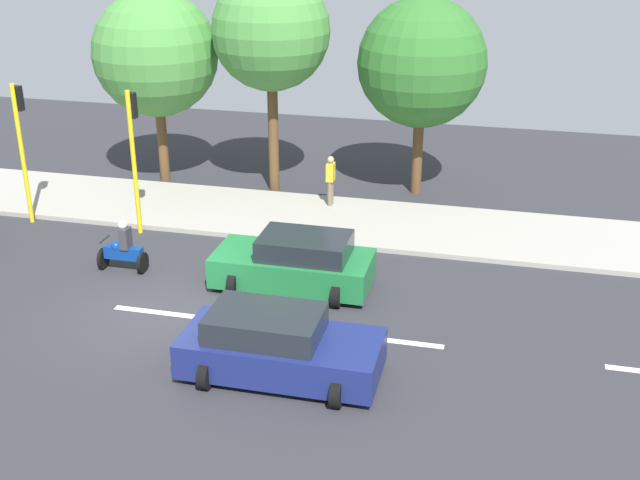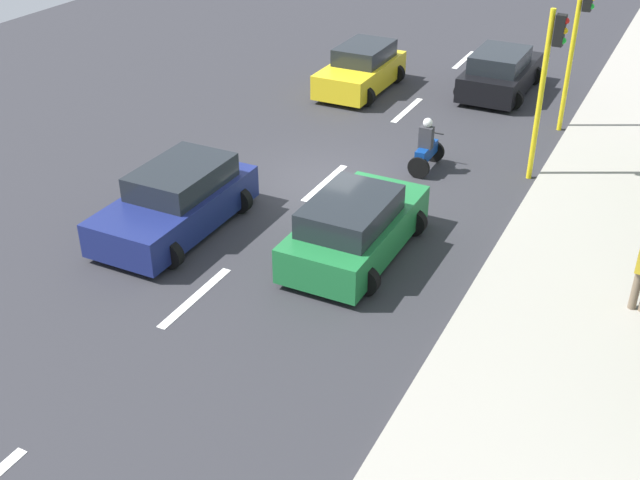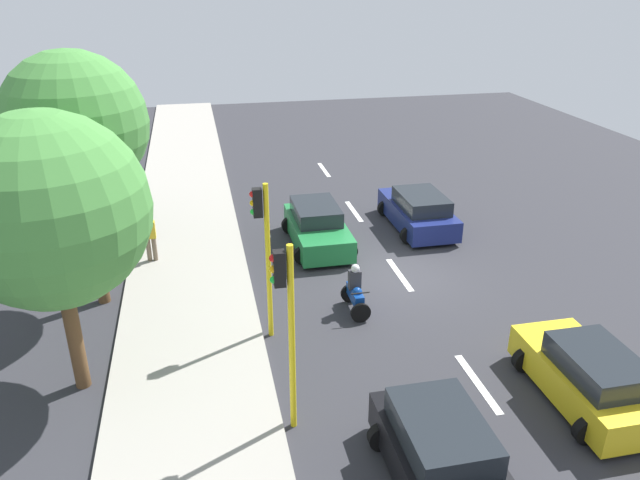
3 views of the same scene
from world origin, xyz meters
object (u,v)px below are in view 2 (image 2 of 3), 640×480
at_px(car_yellow_cab, 361,70).
at_px(car_dark_blue, 177,201).
at_px(car_green, 355,227).
at_px(traffic_light_corner, 578,35).
at_px(traffic_light_midblock, 548,72).
at_px(motorcycle, 427,148).
at_px(car_black, 500,73).

xyz_separation_m(car_yellow_cab, car_dark_blue, (0.15, -10.89, 0.00)).
bearing_deg(car_green, traffic_light_corner, 74.62).
bearing_deg(car_dark_blue, traffic_light_corner, 56.30).
relative_size(car_dark_blue, traffic_light_corner, 0.97).
relative_size(car_yellow_cab, traffic_light_midblock, 0.89).
relative_size(car_yellow_cab, motorcycle, 2.61).
bearing_deg(car_green, motorcycle, 91.50).
distance_m(motorcycle, traffic_light_midblock, 3.66).
relative_size(car_yellow_cab, traffic_light_corner, 0.89).
bearing_deg(car_yellow_cab, car_black, 22.43).
bearing_deg(motorcycle, car_black, 89.31).
bearing_deg(motorcycle, traffic_light_corner, 58.94).
bearing_deg(traffic_light_midblock, car_dark_blue, -136.58).
height_order(car_dark_blue, car_black, same).
bearing_deg(car_green, car_black, 90.22).
height_order(car_black, traffic_light_corner, traffic_light_corner).
bearing_deg(car_yellow_cab, traffic_light_midblock, -32.09).
bearing_deg(car_dark_blue, car_black, 71.71).
xyz_separation_m(car_yellow_cab, motorcycle, (4.26, -5.17, -0.07)).
relative_size(car_yellow_cab, car_dark_blue, 0.92).
bearing_deg(car_yellow_cab, car_dark_blue, -89.21).
bearing_deg(car_yellow_cab, car_green, -66.60).
bearing_deg(car_green, car_dark_blue, -169.96).
xyz_separation_m(car_black, motorcycle, (-0.08, -6.96, -0.07)).
distance_m(car_black, motorcycle, 6.96).
xyz_separation_m(car_green, motorcycle, (-0.13, 4.96, -0.07)).
bearing_deg(car_dark_blue, motorcycle, 54.30).
height_order(traffic_light_corner, traffic_light_midblock, same).
bearing_deg(motorcycle, traffic_light_midblock, 15.74).
xyz_separation_m(motorcycle, traffic_light_midblock, (2.75, 0.78, 2.29)).
bearing_deg(car_dark_blue, car_yellow_cab, 90.79).
bearing_deg(motorcycle, car_green, -88.50).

